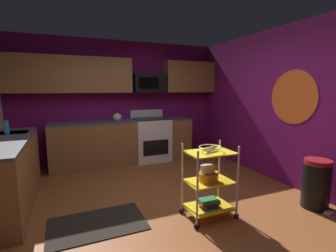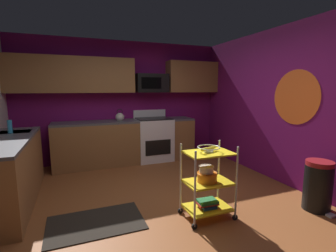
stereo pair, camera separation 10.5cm
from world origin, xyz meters
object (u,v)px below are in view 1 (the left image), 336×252
object	(u,v)px
mixing_bowl_large	(208,177)
kettle	(117,117)
trash_can	(316,184)
oven_range	(151,139)
fruit_bowl	(210,148)
mixing_bowl_small	(208,169)
rolling_cart	(209,182)
dish_soap_bottle	(7,127)
microwave	(149,83)
book_stack	(209,203)

from	to	relation	value
mixing_bowl_large	kettle	size ratio (longest dim) A/B	0.95
trash_can	mixing_bowl_large	bearing A→B (deg)	166.40
oven_range	trash_can	bearing A→B (deg)	-66.37
fruit_bowl	mixing_bowl_small	bearing A→B (deg)	150.77
rolling_cart	trash_can	bearing A→B (deg)	-13.71
dish_soap_bottle	mixing_bowl_small	bearing A→B (deg)	-36.03
oven_range	trash_can	distance (m)	3.25
fruit_bowl	trash_can	xyz separation A→B (m)	(1.44, -0.35, -0.55)
mixing_bowl_small	trash_can	bearing A→B (deg)	-13.93
oven_range	rolling_cart	distance (m)	2.63
mixing_bowl_small	trash_can	size ratio (longest dim) A/B	0.28
mixing_bowl_small	dish_soap_bottle	bearing A→B (deg)	143.97
microwave	dish_soap_bottle	distance (m)	2.80
oven_range	trash_can	size ratio (longest dim) A/B	1.67
mixing_bowl_large	trash_can	distance (m)	1.51
fruit_bowl	dish_soap_bottle	size ratio (longest dim) A/B	1.36
mixing_bowl_large	dish_soap_bottle	bearing A→B (deg)	143.88
fruit_bowl	book_stack	world-z (taller)	fruit_bowl
oven_range	trash_can	world-z (taller)	oven_range
microwave	dish_soap_bottle	xyz separation A→B (m)	(-2.53, -0.99, -0.68)
oven_range	dish_soap_bottle	xyz separation A→B (m)	(-2.53, -0.89, 0.54)
book_stack	microwave	bearing A→B (deg)	87.03
kettle	rolling_cart	bearing A→B (deg)	-77.28
oven_range	kettle	size ratio (longest dim) A/B	4.17
mixing_bowl_large	dish_soap_bottle	distance (m)	2.98
rolling_cart	dish_soap_bottle	bearing A→B (deg)	144.02
microwave	trash_can	bearing A→B (deg)	-67.08
rolling_cart	mixing_bowl_large	size ratio (longest dim) A/B	3.63
book_stack	trash_can	bearing A→B (deg)	-13.71
fruit_bowl	mixing_bowl_large	size ratio (longest dim) A/B	1.08
oven_range	mixing_bowl_small	world-z (taller)	oven_range
rolling_cart	dish_soap_bottle	distance (m)	3.01
fruit_bowl	kettle	distance (m)	2.69
microwave	fruit_bowl	world-z (taller)	microwave
microwave	mixing_bowl_large	size ratio (longest dim) A/B	2.78
oven_range	microwave	world-z (taller)	microwave
fruit_bowl	mixing_bowl_large	distance (m)	0.36
dish_soap_bottle	fruit_bowl	bearing A→B (deg)	-35.98
mixing_bowl_small	book_stack	xyz separation A→B (m)	(0.02, -0.01, -0.44)
oven_range	fruit_bowl	distance (m)	2.66
microwave	trash_can	xyz separation A→B (m)	(1.30, -3.08, -1.37)
mixing_bowl_small	kettle	xyz separation A→B (m)	(-0.57, 2.61, 0.38)
mixing_bowl_large	rolling_cart	bearing A→B (deg)	0.00
microwave	mixing_bowl_large	distance (m)	2.98
mixing_bowl_large	dish_soap_bottle	xyz separation A→B (m)	(-2.38, 1.73, 0.50)
kettle	trash_can	size ratio (longest dim) A/B	0.40
kettle	microwave	bearing A→B (deg)	8.42
mixing_bowl_large	dish_soap_bottle	world-z (taller)	dish_soap_bottle
microwave	fruit_bowl	xyz separation A→B (m)	(-0.14, -2.73, -0.82)
oven_range	rolling_cart	world-z (taller)	oven_range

